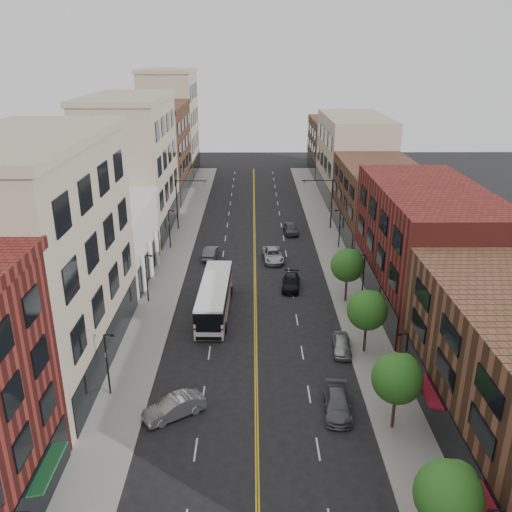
{
  "coord_description": "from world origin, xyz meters",
  "views": [
    {
      "loc": [
        -0.24,
        -26.43,
        24.46
      ],
      "look_at": [
        0.08,
        24.18,
        5.0
      ],
      "focal_mm": 38.0,
      "sensor_mm": 36.0,
      "label": 1
    }
  ],
  "objects_px": {
    "car_parked_mid": "(337,404)",
    "car_parked_far": "(342,345)",
    "car_lane_behind": "(211,252)",
    "car_lane_a": "(291,283)",
    "city_bus": "(215,296)",
    "car_lane_c": "(291,228)",
    "car_lane_b": "(273,255)",
    "car_angle_b": "(174,407)"
  },
  "relations": [
    {
      "from": "city_bus",
      "to": "car_lane_a",
      "type": "bearing_deg",
      "value": 37.52
    },
    {
      "from": "car_parked_mid",
      "to": "car_lane_b",
      "type": "height_order",
      "value": "car_lane_b"
    },
    {
      "from": "car_lane_c",
      "to": "car_lane_b",
      "type": "bearing_deg",
      "value": -108.76
    },
    {
      "from": "city_bus",
      "to": "car_lane_a",
      "type": "relative_size",
      "value": 2.67
    },
    {
      "from": "car_parked_far",
      "to": "car_lane_a",
      "type": "bearing_deg",
      "value": 109.73
    },
    {
      "from": "car_lane_behind",
      "to": "car_lane_a",
      "type": "xyz_separation_m",
      "value": [
        9.41,
        -9.18,
        -0.06
      ]
    },
    {
      "from": "city_bus",
      "to": "car_angle_b",
      "type": "height_order",
      "value": "city_bus"
    },
    {
      "from": "car_parked_mid",
      "to": "car_parked_far",
      "type": "height_order",
      "value": "car_parked_mid"
    },
    {
      "from": "car_parked_far",
      "to": "car_parked_mid",
      "type": "bearing_deg",
      "value": -96.0
    },
    {
      "from": "car_angle_b",
      "to": "car_lane_a",
      "type": "bearing_deg",
      "value": 122.73
    },
    {
      "from": "car_parked_far",
      "to": "car_lane_b",
      "type": "xyz_separation_m",
      "value": [
        -5.16,
        21.49,
        0.07
      ]
    },
    {
      "from": "car_lane_b",
      "to": "car_lane_c",
      "type": "xyz_separation_m",
      "value": [
        2.86,
        10.36,
        0.02
      ]
    },
    {
      "from": "car_parked_mid",
      "to": "city_bus",
      "type": "bearing_deg",
      "value": 126.62
    },
    {
      "from": "city_bus",
      "to": "car_lane_c",
      "type": "height_order",
      "value": "city_bus"
    },
    {
      "from": "car_angle_b",
      "to": "car_parked_far",
      "type": "height_order",
      "value": "car_angle_b"
    },
    {
      "from": "car_lane_a",
      "to": "city_bus",
      "type": "bearing_deg",
      "value": -137.79
    },
    {
      "from": "car_angle_b",
      "to": "car_parked_far",
      "type": "bearing_deg",
      "value": 89.96
    },
    {
      "from": "car_parked_far",
      "to": "car_lane_behind",
      "type": "distance_m",
      "value": 25.84
    },
    {
      "from": "car_parked_mid",
      "to": "car_lane_b",
      "type": "relative_size",
      "value": 0.88
    },
    {
      "from": "car_lane_behind",
      "to": "car_lane_a",
      "type": "bearing_deg",
      "value": 139.75
    },
    {
      "from": "car_parked_far",
      "to": "car_lane_a",
      "type": "xyz_separation_m",
      "value": [
        -3.49,
        13.21,
        0.0
      ]
    },
    {
      "from": "car_lane_c",
      "to": "car_lane_behind",
      "type": "bearing_deg",
      "value": -141.58
    },
    {
      "from": "city_bus",
      "to": "car_angle_b",
      "type": "relative_size",
      "value": 2.72
    },
    {
      "from": "car_lane_a",
      "to": "car_parked_mid",
      "type": "bearing_deg",
      "value": -78.63
    },
    {
      "from": "car_lane_a",
      "to": "car_lane_b",
      "type": "xyz_separation_m",
      "value": [
        -1.66,
        8.28,
        0.06
      ]
    },
    {
      "from": "car_parked_mid",
      "to": "car_lane_c",
      "type": "distance_m",
      "value": 40.16
    },
    {
      "from": "city_bus",
      "to": "car_lane_c",
      "type": "bearing_deg",
      "value": 71.17
    },
    {
      "from": "car_lane_behind",
      "to": "car_lane_b",
      "type": "distance_m",
      "value": 7.8
    },
    {
      "from": "car_angle_b",
      "to": "car_parked_far",
      "type": "distance_m",
      "value": 15.82
    },
    {
      "from": "car_parked_far",
      "to": "car_lane_c",
      "type": "distance_m",
      "value": 31.94
    },
    {
      "from": "car_angle_b",
      "to": "car_parked_mid",
      "type": "height_order",
      "value": "car_angle_b"
    },
    {
      "from": "car_angle_b",
      "to": "car_lane_b",
      "type": "xyz_separation_m",
      "value": [
        8.07,
        30.16,
        -0.01
      ]
    },
    {
      "from": "car_parked_far",
      "to": "car_lane_a",
      "type": "relative_size",
      "value": 0.85
    },
    {
      "from": "city_bus",
      "to": "car_lane_c",
      "type": "xyz_separation_m",
      "value": [
        9.1,
        24.36,
        -1.06
      ]
    },
    {
      "from": "car_parked_mid",
      "to": "car_parked_far",
      "type": "distance_m",
      "value": 8.45
    },
    {
      "from": "car_angle_b",
      "to": "car_lane_b",
      "type": "bearing_deg",
      "value": 131.73
    },
    {
      "from": "car_parked_mid",
      "to": "car_lane_behind",
      "type": "height_order",
      "value": "car_lane_behind"
    },
    {
      "from": "car_parked_far",
      "to": "car_lane_b",
      "type": "distance_m",
      "value": 22.1
    },
    {
      "from": "city_bus",
      "to": "car_parked_mid",
      "type": "bearing_deg",
      "value": -56.54
    },
    {
      "from": "car_lane_behind",
      "to": "car_lane_b",
      "type": "bearing_deg",
      "value": 177.41
    },
    {
      "from": "city_bus",
      "to": "car_parked_mid",
      "type": "xyz_separation_m",
      "value": [
        9.79,
        -15.79,
        -1.14
      ]
    },
    {
      "from": "car_parked_mid",
      "to": "car_lane_behind",
      "type": "xyz_separation_m",
      "value": [
        -11.3,
        30.69,
        0.05
      ]
    }
  ]
}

